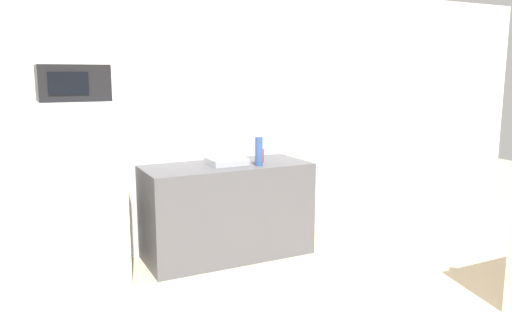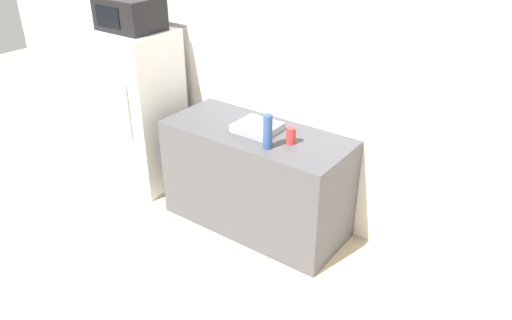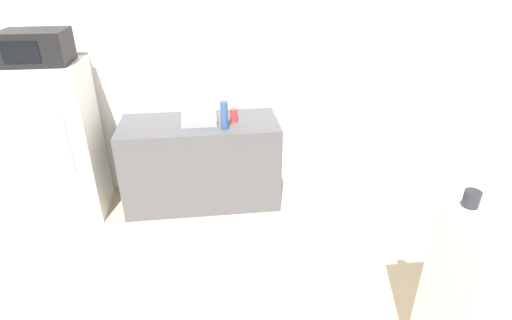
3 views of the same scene
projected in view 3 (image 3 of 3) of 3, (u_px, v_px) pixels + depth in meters
wall_back at (218, 71)px, 4.08m from camera, size 8.00×0.06×2.60m
refrigerator at (60, 143)px, 3.80m from camera, size 0.67×0.60×1.52m
microwave at (36, 47)px, 3.39m from camera, size 0.53×0.40×0.28m
counter at (202, 163)px, 4.12m from camera, size 1.56×0.67×0.89m
sink_basin at (199, 119)px, 3.91m from camera, size 0.34×0.30×0.06m
bottle_tall at (224, 115)px, 3.72m from camera, size 0.07×0.07×0.27m
bottle_short at (234, 116)px, 3.91m from camera, size 0.07×0.07×0.13m
shelf_cabinet at (508, 299)px, 2.32m from camera, size 0.86×0.42×1.14m
jar at (472, 199)px, 2.14m from camera, size 0.09×0.09×0.09m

